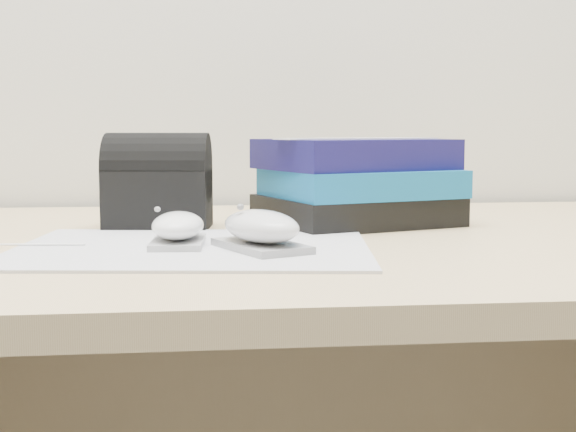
{
  "coord_description": "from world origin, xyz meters",
  "views": [
    {
      "loc": [
        -0.17,
        0.61,
        0.86
      ],
      "look_at": [
        -0.08,
        1.44,
        0.77
      ],
      "focal_mm": 50.0,
      "sensor_mm": 36.0,
      "label": 1
    }
  ],
  "objects": [
    {
      "name": "desk",
      "position": [
        0.0,
        1.64,
        0.5
      ],
      "size": [
        1.6,
        0.8,
        0.73
      ],
      "color": "tan",
      "rests_on": "ground"
    },
    {
      "name": "mouse_front",
      "position": [
        -0.11,
        1.45,
        0.75
      ],
      "size": [
        0.11,
        0.13,
        0.05
      ],
      "color": "gray",
      "rests_on": "mousepad"
    },
    {
      "name": "pouch",
      "position": [
        -0.22,
        1.67,
        0.79
      ],
      "size": [
        0.14,
        0.11,
        0.13
      ],
      "color": "black",
      "rests_on": "desk"
    },
    {
      "name": "book_stack",
      "position": [
        0.05,
        1.69,
        0.79
      ],
      "size": [
        0.29,
        0.26,
        0.12
      ],
      "color": "black",
      "rests_on": "desk"
    },
    {
      "name": "mouse_rear",
      "position": [
        -0.19,
        1.49,
        0.75
      ],
      "size": [
        0.06,
        0.11,
        0.04
      ],
      "color": "#A5A5A7",
      "rests_on": "mousepad"
    },
    {
      "name": "mousepad",
      "position": [
        -0.18,
        1.48,
        0.73
      ],
      "size": [
        0.42,
        0.34,
        0.0
      ],
      "primitive_type": "cube",
      "rotation": [
        0.0,
        0.0,
        -0.12
      ],
      "color": "#9D9DA5",
      "rests_on": "desk"
    }
  ]
}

